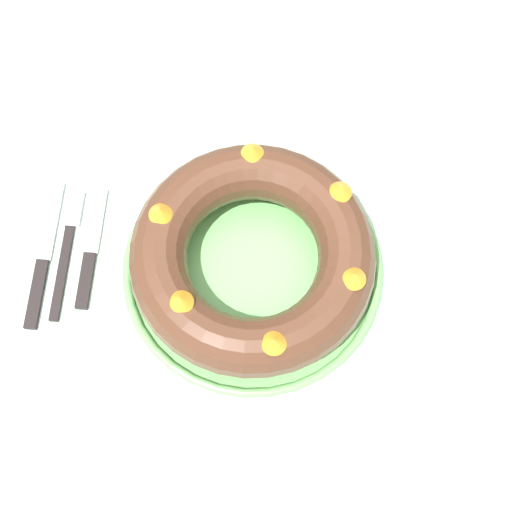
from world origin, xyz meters
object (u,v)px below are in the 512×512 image
serving_knife (43,263)px  bundt_cake (256,256)px  serving_dish (256,269)px  cake_knife (90,256)px  fork (67,244)px

serving_knife → bundt_cake: bearing=-3.3°
serving_dish → bundt_cake: (0.00, 0.00, 0.05)m
bundt_cake → cake_knife: 0.23m
serving_dish → fork: (-0.25, 0.02, -0.01)m
fork → serving_knife: bearing=-128.7°
serving_dish → serving_knife: bearing=-178.1°
bundt_cake → cake_knife: size_ratio=1.80×
fork → serving_dish: bearing=1.2°
serving_dish → fork: serving_dish is taller
serving_knife → cake_knife: size_ratio=1.22×
bundt_cake → serving_knife: (-0.28, -0.01, -0.05)m
bundt_cake → fork: bearing=175.6°
serving_dish → bundt_cake: bundt_cake is taller
fork → bundt_cake: bearing=1.2°
serving_dish → serving_knife: size_ratio=1.63×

